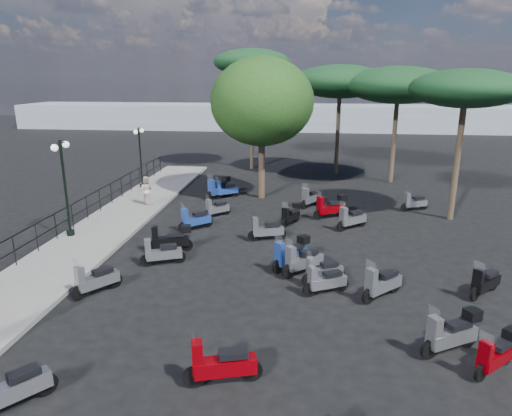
# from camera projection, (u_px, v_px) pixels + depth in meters

# --- Properties ---
(ground) EXTENTS (120.00, 120.00, 0.00)m
(ground) POSITION_uv_depth(u_px,v_px,m) (236.00, 272.00, 15.99)
(ground) COLOR black
(ground) RESTS_ON ground
(sidewalk) EXTENTS (3.00, 30.00, 0.15)m
(sidewalk) POSITION_uv_depth(u_px,v_px,m) (97.00, 235.00, 19.53)
(sidewalk) COLOR slate
(sidewalk) RESTS_ON ground
(railing) EXTENTS (0.04, 26.04, 1.10)m
(railing) POSITION_uv_depth(u_px,v_px,m) (64.00, 217.00, 19.25)
(railing) COLOR black
(railing) RESTS_ON sidewalk
(lamp_post_1) EXTENTS (0.32, 1.19, 4.03)m
(lamp_post_1) POSITION_uv_depth(u_px,v_px,m) (65.00, 182.00, 18.61)
(lamp_post_1) COLOR black
(lamp_post_1) RESTS_ON sidewalk
(lamp_post_2) EXTENTS (0.31, 1.05, 3.58)m
(lamp_post_2) POSITION_uv_depth(u_px,v_px,m) (140.00, 154.00, 26.94)
(lamp_post_2) COLOR black
(lamp_post_2) RESTS_ON sidewalk
(pedestrian_far) EXTENTS (0.75, 0.59, 1.49)m
(pedestrian_far) POSITION_uv_depth(u_px,v_px,m) (146.00, 190.00, 23.68)
(pedestrian_far) COLOR beige
(pedestrian_far) RESTS_ON sidewalk
(scooter_1) EXTENTS (1.19, 1.39, 1.37)m
(scooter_1) POSITION_uv_depth(u_px,v_px,m) (12.00, 389.00, 9.31)
(scooter_1) COLOR black
(scooter_1) RESTS_ON ground
(scooter_2) EXTENTS (1.14, 1.40, 1.35)m
(scooter_2) POSITION_uv_depth(u_px,v_px,m) (96.00, 280.00, 14.28)
(scooter_2) COLOR black
(scooter_2) RESTS_ON ground
(scooter_3) EXTENTS (1.72, 0.78, 1.40)m
(scooter_3) POSITION_uv_depth(u_px,v_px,m) (170.00, 239.00, 17.66)
(scooter_3) COLOR black
(scooter_3) RESTS_ON ground
(scooter_4) EXTENTS (1.33, 1.21, 1.35)m
(scooter_4) POSITION_uv_depth(u_px,v_px,m) (195.00, 220.00, 20.24)
(scooter_4) COLOR black
(scooter_4) RESTS_ON ground
(scooter_5) EXTENTS (1.36, 1.06, 1.29)m
(scooter_5) POSITION_uv_depth(u_px,v_px,m) (226.00, 190.00, 25.57)
(scooter_5) COLOR black
(scooter_5) RESTS_ON ground
(scooter_7) EXTENTS (1.75, 0.77, 1.42)m
(scooter_7) POSITION_uv_depth(u_px,v_px,m) (221.00, 365.00, 10.07)
(scooter_7) COLOR black
(scooter_7) RESTS_ON ground
(scooter_8) EXTENTS (1.57, 0.81, 1.31)m
(scooter_8) POSITION_uv_depth(u_px,v_px,m) (162.00, 253.00, 16.49)
(scooter_8) COLOR black
(scooter_8) RESTS_ON ground
(scooter_9) EXTENTS (1.60, 0.74, 1.31)m
(scooter_9) POSITION_uv_depth(u_px,v_px,m) (266.00, 230.00, 18.94)
(scooter_9) COLOR black
(scooter_9) RESTS_ON ground
(scooter_10) EXTENTS (1.17, 1.07, 1.19)m
(scooter_10) POSITION_uv_depth(u_px,v_px,m) (217.00, 208.00, 22.17)
(scooter_10) COLOR black
(scooter_10) RESTS_ON ground
(scooter_11) EXTENTS (1.11, 1.70, 1.49)m
(scooter_11) POSITION_uv_depth(u_px,v_px,m) (219.00, 188.00, 25.51)
(scooter_11) COLOR black
(scooter_11) RESTS_ON ground
(scooter_13) EXTENTS (1.31, 1.46, 1.42)m
(scooter_13) POSITION_uv_depth(u_px,v_px,m) (291.00, 254.00, 16.18)
(scooter_13) COLOR black
(scooter_13) RESTS_ON ground
(scooter_14) EXTENTS (1.46, 0.86, 1.26)m
(scooter_14) POSITION_uv_depth(u_px,v_px,m) (325.00, 281.00, 14.28)
(scooter_14) COLOR black
(scooter_14) RESTS_ON ground
(scooter_15) EXTENTS (0.87, 1.40, 1.21)m
(scooter_15) POSITION_uv_depth(u_px,v_px,m) (291.00, 215.00, 20.91)
(scooter_15) COLOR black
(scooter_15) RESTS_ON ground
(scooter_16) EXTENTS (1.06, 1.52, 1.38)m
(scooter_16) POSITION_uv_depth(u_px,v_px,m) (310.00, 198.00, 23.83)
(scooter_16) COLOR black
(scooter_16) RESTS_ON ground
(scooter_18) EXTENTS (1.60, 1.04, 1.40)m
(scooter_18) POSITION_uv_depth(u_px,v_px,m) (451.00, 334.00, 11.22)
(scooter_18) COLOR black
(scooter_18) RESTS_ON ground
(scooter_19) EXTENTS (1.45, 0.89, 1.27)m
(scooter_19) POSITION_uv_depth(u_px,v_px,m) (323.00, 271.00, 14.98)
(scooter_19) COLOR black
(scooter_19) RESTS_ON ground
(scooter_20) EXTENTS (1.46, 1.24, 1.44)m
(scooter_20) POSITION_uv_depth(u_px,v_px,m) (303.00, 261.00, 15.69)
(scooter_20) COLOR black
(scooter_20) RESTS_ON ground
(scooter_21) EXTENTS (1.63, 1.09, 1.44)m
(scooter_21) POSITION_uv_depth(u_px,v_px,m) (331.00, 207.00, 21.92)
(scooter_21) COLOR black
(scooter_21) RESTS_ON ground
(scooter_23) EXTENTS (1.27, 1.13, 1.23)m
(scooter_23) POSITION_uv_depth(u_px,v_px,m) (496.00, 354.00, 10.49)
(scooter_23) COLOR black
(scooter_23) RESTS_ON ground
(scooter_24) EXTENTS (1.36, 1.29, 1.41)m
(scooter_24) POSITION_uv_depth(u_px,v_px,m) (381.00, 284.00, 13.98)
(scooter_24) COLOR black
(scooter_24) RESTS_ON ground
(scooter_25) EXTENTS (1.23, 1.19, 1.29)m
(scooter_25) POSITION_uv_depth(u_px,v_px,m) (485.00, 283.00, 14.17)
(scooter_25) COLOR black
(scooter_25) RESTS_ON ground
(scooter_26) EXTENTS (1.41, 1.18, 1.38)m
(scooter_26) POSITION_uv_depth(u_px,v_px,m) (351.00, 219.00, 20.34)
(scooter_26) COLOR black
(scooter_26) RESTS_ON ground
(scooter_27) EXTENTS (1.47, 0.79, 1.24)m
(scooter_27) POSITION_uv_depth(u_px,v_px,m) (414.00, 203.00, 23.14)
(scooter_27) COLOR black
(scooter_27) RESTS_ON ground
(broadleaf_tree) EXTENTS (5.55, 5.55, 7.65)m
(broadleaf_tree) POSITION_uv_depth(u_px,v_px,m) (262.00, 102.00, 24.29)
(broadleaf_tree) COLOR #38281E
(broadleaf_tree) RESTS_ON ground
(pine_0) EXTENTS (6.30, 6.30, 7.36)m
(pine_0) POSITION_uv_depth(u_px,v_px,m) (340.00, 82.00, 30.18)
(pine_0) COLOR #38281E
(pine_0) RESTS_ON ground
(pine_1) EXTENTS (6.46, 6.46, 7.21)m
(pine_1) POSITION_uv_depth(u_px,v_px,m) (398.00, 85.00, 27.81)
(pine_1) COLOR #38281E
(pine_1) RESTS_ON ground
(pine_2) EXTENTS (5.36, 5.36, 8.46)m
(pine_2) POSITION_uv_depth(u_px,v_px,m) (252.00, 63.00, 31.70)
(pine_2) COLOR #38281E
(pine_2) RESTS_ON ground
(pine_3) EXTENTS (4.95, 4.95, 6.96)m
(pine_3) POSITION_uv_depth(u_px,v_px,m) (466.00, 89.00, 20.22)
(pine_3) COLOR #38281E
(pine_3) RESTS_ON ground
(distant_hills) EXTENTS (70.00, 8.00, 3.00)m
(distant_hills) POSITION_uv_depth(u_px,v_px,m) (290.00, 117.00, 58.50)
(distant_hills) COLOR gray
(distant_hills) RESTS_ON ground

